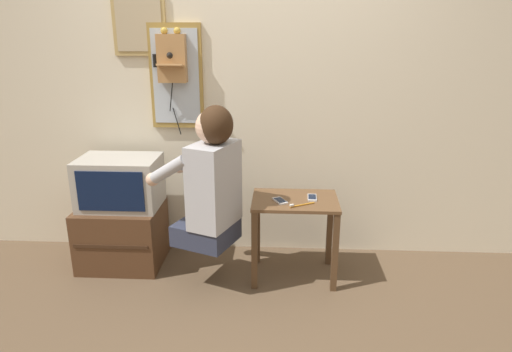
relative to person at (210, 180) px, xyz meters
name	(u,v)px	position (x,y,z in m)	size (l,w,h in m)	color
ground_plane	(225,350)	(0.16, -0.67, -0.76)	(14.00, 14.00, 0.00)	brown
wall_back	(242,87)	(0.16, 0.60, 0.52)	(6.80, 0.05, 2.55)	beige
side_table	(295,216)	(0.55, 0.15, -0.31)	(0.58, 0.42, 0.58)	brown
person	(210,180)	(0.00, 0.00, 0.00)	(0.61, 0.53, 0.93)	#2D3347
tv_stand	(122,235)	(-0.71, 0.27, -0.53)	(0.58, 0.49, 0.45)	#51331E
television	(120,182)	(-0.70, 0.28, -0.13)	(0.56, 0.39, 0.36)	#ADA89E
wall_phone_antique	(172,58)	(-0.33, 0.52, 0.72)	(0.24, 0.18, 0.75)	#AD7A47
framed_picture	(139,24)	(-0.56, 0.56, 0.95)	(0.38, 0.03, 0.43)	tan
wall_mirror	(176,77)	(-0.31, 0.56, 0.59)	(0.38, 0.03, 0.74)	olive
cell_phone_held	(280,201)	(0.45, 0.10, -0.17)	(0.11, 0.14, 0.01)	silver
cell_phone_spare	(312,198)	(0.67, 0.17, -0.17)	(0.06, 0.13, 0.01)	silver
toothbrush	(300,205)	(0.58, 0.03, -0.17)	(0.17, 0.10, 0.02)	orange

